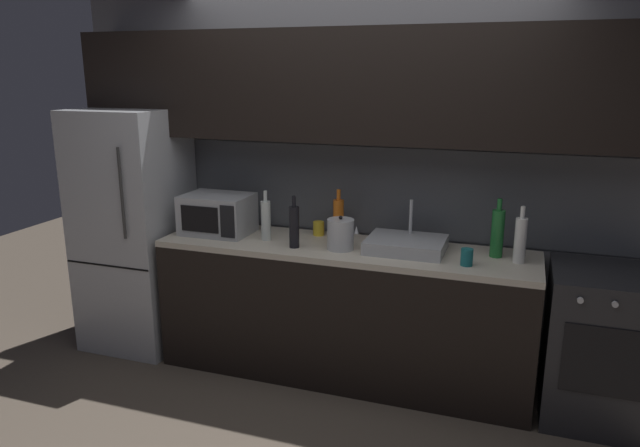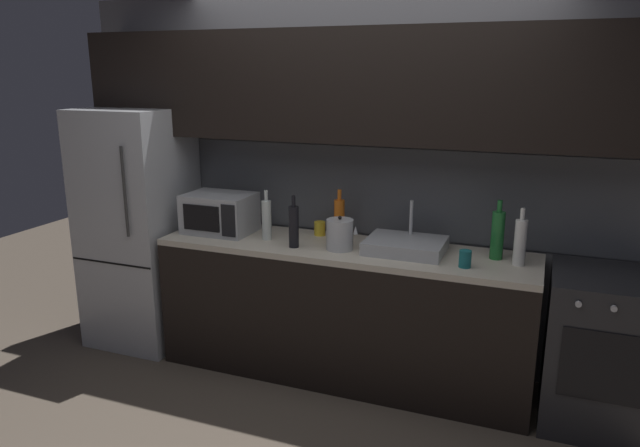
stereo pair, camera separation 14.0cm
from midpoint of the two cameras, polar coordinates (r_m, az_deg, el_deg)
back_wall at (r=3.94m, az=4.82°, el=8.04°), size 4.17×0.44×2.50m
counter_run at (r=3.95m, az=3.22°, el=-8.47°), size 2.43×0.60×0.90m
refrigerator at (r=4.54m, az=-16.22°, el=-0.38°), size 0.68×0.69×1.74m
oven_range at (r=3.82m, az=26.46°, el=-10.96°), size 0.60×0.62×0.90m
microwave at (r=4.14m, az=-8.71°, el=1.00°), size 0.46×0.35×0.27m
sink_basin at (r=3.72m, az=9.33°, el=-2.10°), size 0.48×0.38×0.30m
kettle at (r=3.71m, az=2.99°, el=-1.06°), size 0.20×0.17×0.22m
wine_bottle_clear at (r=3.92m, az=-4.16°, el=0.40°), size 0.06×0.06×0.33m
wine_bottle_orange at (r=3.95m, az=2.89°, el=0.53°), size 0.07×0.07×0.33m
wine_bottle_green at (r=3.68m, az=17.82°, el=-1.02°), size 0.08×0.08×0.36m
wine_bottle_dark at (r=3.74m, az=-1.48°, el=-0.25°), size 0.06×0.06×0.34m
wine_bottle_white at (r=3.61m, az=19.83°, el=-1.67°), size 0.07×0.07×0.34m
mug_yellow at (r=4.03m, az=0.97°, el=-0.48°), size 0.08×0.08×0.10m
mug_teal at (r=3.50m, az=14.96°, el=-3.33°), size 0.07×0.07×0.10m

